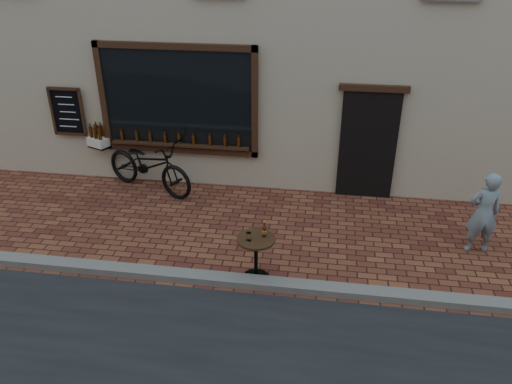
# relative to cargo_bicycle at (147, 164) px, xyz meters

# --- Properties ---
(ground) EXTENTS (90.00, 90.00, 0.00)m
(ground) POSITION_rel_cargo_bicycle_xyz_m (2.53, -3.07, -0.58)
(ground) COLOR #56241C
(ground) RESTS_ON ground
(kerb) EXTENTS (90.00, 0.25, 0.12)m
(kerb) POSITION_rel_cargo_bicycle_xyz_m (2.53, -2.87, -0.52)
(kerb) COLOR slate
(kerb) RESTS_ON ground
(cargo_bicycle) EXTENTS (2.58, 1.62, 1.22)m
(cargo_bicycle) POSITION_rel_cargo_bicycle_xyz_m (0.00, 0.00, 0.00)
(cargo_bicycle) COLOR black
(cargo_bicycle) RESTS_ON ground
(bistro_table) EXTENTS (0.59, 0.59, 1.01)m
(bistro_table) POSITION_rel_cargo_bicycle_xyz_m (2.67, -2.69, -0.05)
(bistro_table) COLOR black
(bistro_table) RESTS_ON ground
(pedestrian) EXTENTS (0.57, 0.41, 1.47)m
(pedestrian) POSITION_rel_cargo_bicycle_xyz_m (6.26, -1.36, 0.15)
(pedestrian) COLOR gray
(pedestrian) RESTS_ON ground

